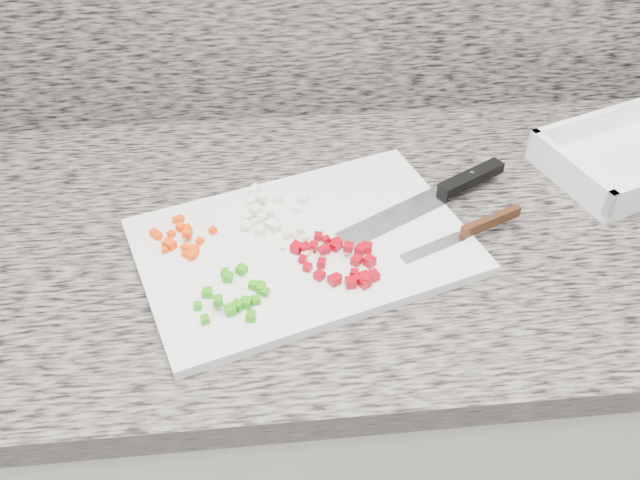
{
  "coord_description": "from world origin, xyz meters",
  "views": [
    {
      "loc": [
        -0.12,
        0.68,
        1.56
      ],
      "look_at": [
        -0.05,
        1.37,
        0.93
      ],
      "focal_mm": 40.0,
      "sensor_mm": 36.0,
      "label": 1
    }
  ],
  "objects": [
    {
      "name": "garlic_pile",
      "position": [
        -0.07,
        1.39,
        0.92
      ],
      "size": [
        0.04,
        0.06,
        0.01
      ],
      "color": "beige",
      "rests_on": "cutting_board"
    },
    {
      "name": "green_pepper_pile",
      "position": [
        -0.16,
        1.29,
        0.92
      ],
      "size": [
        0.09,
        0.1,
        0.02
      ],
      "color": "#2B980D",
      "rests_on": "cutting_board"
    },
    {
      "name": "carrot_pile",
      "position": [
        -0.23,
        1.41,
        0.92
      ],
      "size": [
        0.09,
        0.09,
        0.02
      ],
      "color": "#FF4205",
      "rests_on": "cutting_board"
    },
    {
      "name": "tray",
      "position": [
        0.45,
        1.53,
        0.92
      ],
      "size": [
        0.3,
        0.26,
        0.05
      ],
      "rotation": [
        0.0,
        0.0,
        0.34
      ],
      "color": "white",
      "rests_on": "countertop"
    },
    {
      "name": "cutting_board",
      "position": [
        -0.07,
        1.39,
        0.91
      ],
      "size": [
        0.5,
        0.41,
        0.01
      ],
      "primitive_type": "cube",
      "rotation": [
        0.0,
        0.0,
        0.31
      ],
      "color": "white",
      "rests_on": "countertop"
    },
    {
      "name": "countertop",
      "position": [
        0.0,
        1.44,
        0.88
      ],
      "size": [
        3.96,
        0.64,
        0.04
      ],
      "primitive_type": "cube",
      "color": "slate",
      "rests_on": "cabinet"
    },
    {
      "name": "onion_pile",
      "position": [
        -0.12,
        1.45,
        0.92
      ],
      "size": [
        0.1,
        0.11,
        0.02
      ],
      "color": "white",
      "rests_on": "cutting_board"
    },
    {
      "name": "chef_knife",
      "position": [
        0.15,
        1.47,
        0.92
      ],
      "size": [
        0.27,
        0.17,
        0.02
      ],
      "rotation": [
        0.0,
        0.0,
        0.51
      ],
      "color": "silver",
      "rests_on": "cutting_board"
    },
    {
      "name": "paring_knife",
      "position": [
        0.17,
        1.39,
        0.92
      ],
      "size": [
        0.19,
        0.09,
        0.02
      ],
      "rotation": [
        0.0,
        0.0,
        0.42
      ],
      "color": "silver",
      "rests_on": "cutting_board"
    },
    {
      "name": "red_pepper_pile",
      "position": [
        -0.02,
        1.34,
        0.92
      ],
      "size": [
        0.11,
        0.11,
        0.02
      ],
      "color": "#A00210",
      "rests_on": "cutting_board"
    },
    {
      "name": "cabinet",
      "position": [
        0.0,
        1.44,
        0.43
      ],
      "size": [
        3.92,
        0.62,
        0.86
      ],
      "primitive_type": "cube",
      "color": "silver",
      "rests_on": "ground"
    }
  ]
}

